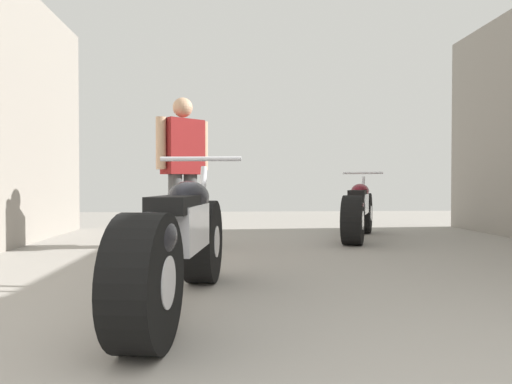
# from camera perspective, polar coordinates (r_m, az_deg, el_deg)

# --- Properties ---
(ground_plane) EXTENTS (16.06, 16.06, 0.00)m
(ground_plane) POSITION_cam_1_polar(r_m,az_deg,el_deg) (3.91, 7.07, -9.80)
(ground_plane) COLOR gray
(motorcycle_maroon_cruiser) EXTENTS (0.62, 2.01, 0.93)m
(motorcycle_maroon_cruiser) POSITION_cam_1_polar(r_m,az_deg,el_deg) (2.67, -9.70, -6.46)
(motorcycle_maroon_cruiser) COLOR black
(motorcycle_maroon_cruiser) RESTS_ON ground_plane
(motorcycle_black_naked) EXTENTS (0.97, 1.89, 0.91)m
(motorcycle_black_naked) POSITION_cam_1_polar(r_m,az_deg,el_deg) (6.15, 12.84, -2.35)
(motorcycle_black_naked) COLOR black
(motorcycle_black_naked) RESTS_ON ground_plane
(mechanic_in_blue) EXTENTS (0.62, 0.52, 1.76)m
(mechanic_in_blue) POSITION_cam_1_polar(r_m,az_deg,el_deg) (5.40, -9.27, 3.77)
(mechanic_in_blue) COLOR #4C4C4C
(mechanic_in_blue) RESTS_ON ground_plane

